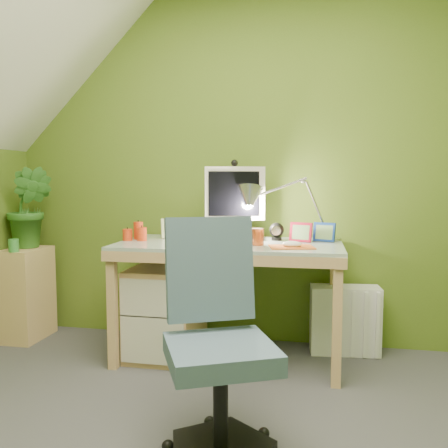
% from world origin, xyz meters
% --- Properties ---
extents(wall_back, '(3.20, 0.01, 2.40)m').
position_xyz_m(wall_back, '(0.00, 1.60, 1.20)').
color(wall_back, '#587524').
rests_on(wall_back, floor).
extents(desk, '(1.35, 0.68, 0.72)m').
position_xyz_m(desk, '(-0.01, 1.23, 0.36)').
color(desk, tan).
rests_on(desk, floor).
extents(monitor, '(0.45, 0.33, 0.55)m').
position_xyz_m(monitor, '(-0.01, 1.41, 0.99)').
color(monitor, silver).
rests_on(monitor, desk).
extents(speaker_left, '(0.11, 0.11, 0.11)m').
position_xyz_m(speaker_left, '(-0.28, 1.39, 0.77)').
color(speaker_left, black).
rests_on(speaker_left, desk).
extents(speaker_right, '(0.10, 0.10, 0.11)m').
position_xyz_m(speaker_right, '(0.26, 1.39, 0.77)').
color(speaker_right, black).
rests_on(speaker_right, desk).
extents(keyboard, '(0.43, 0.17, 0.02)m').
position_xyz_m(keyboard, '(-0.09, 1.09, 0.73)').
color(keyboard, white).
rests_on(keyboard, desk).
extents(mousepad, '(0.28, 0.22, 0.01)m').
position_xyz_m(mousepad, '(0.37, 1.09, 0.72)').
color(mousepad, '#BB581D').
rests_on(mousepad, desk).
extents(mouse, '(0.12, 0.09, 0.04)m').
position_xyz_m(mouse, '(0.37, 1.09, 0.74)').
color(mouse, white).
rests_on(mouse, mousepad).
extents(amber_tumbler, '(0.09, 0.09, 0.10)m').
position_xyz_m(amber_tumbler, '(0.17, 1.15, 0.77)').
color(amber_tumbler, '#8F3A14').
rests_on(amber_tumbler, desk).
extents(candle_cluster, '(0.15, 0.13, 0.11)m').
position_xyz_m(candle_cluster, '(-0.61, 1.24, 0.77)').
color(candle_cluster, red).
rests_on(candle_cluster, desk).
extents(photo_frame_red, '(0.14, 0.06, 0.12)m').
position_xyz_m(photo_frame_red, '(0.41, 1.35, 0.78)').
color(photo_frame_red, '#A8122B').
rests_on(photo_frame_red, desk).
extents(photo_frame_blue, '(0.13, 0.06, 0.12)m').
position_xyz_m(photo_frame_blue, '(0.55, 1.39, 0.77)').
color(photo_frame_blue, '#153996').
rests_on(photo_frame_blue, desk).
extents(photo_frame_green, '(0.14, 0.09, 0.13)m').
position_xyz_m(photo_frame_green, '(-0.41, 1.37, 0.78)').
color(photo_frame_green, '#C3D592').
rests_on(photo_frame_green, desk).
extents(desk_lamp, '(0.55, 0.30, 0.56)m').
position_xyz_m(desk_lamp, '(0.44, 1.41, 1.00)').
color(desk_lamp, silver).
rests_on(desk_lamp, desk).
extents(side_ledge, '(0.23, 0.36, 0.63)m').
position_xyz_m(side_ledge, '(-1.45, 1.32, 0.31)').
color(side_ledge, tan).
rests_on(side_ledge, floor).
extents(potted_plant, '(0.34, 0.29, 0.56)m').
position_xyz_m(potted_plant, '(-1.44, 1.37, 0.90)').
color(potted_plant, '#306923').
rests_on(potted_plant, side_ledge).
extents(green_cup, '(0.07, 0.07, 0.08)m').
position_xyz_m(green_cup, '(-1.43, 1.17, 0.67)').
color(green_cup, '#3C913C').
rests_on(green_cup, side_ledge).
extents(task_chair, '(0.62, 0.62, 0.84)m').
position_xyz_m(task_chair, '(0.14, 0.21, 0.42)').
color(task_chair, '#445B70').
rests_on(task_chair, floor).
extents(radiator, '(0.44, 0.21, 0.43)m').
position_xyz_m(radiator, '(0.69, 1.46, 0.21)').
color(radiator, white).
rests_on(radiator, floor).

